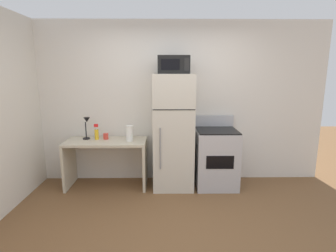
{
  "coord_description": "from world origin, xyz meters",
  "views": [
    {
      "loc": [
        -0.12,
        -2.64,
        1.79
      ],
      "look_at": [
        -0.07,
        1.1,
        1.03
      ],
      "focal_mm": 28.14,
      "sensor_mm": 36.0,
      "label": 1
    }
  ],
  "objects_px": {
    "coffee_mug": "(106,136)",
    "oven_range": "(216,158)",
    "refrigerator": "(173,132)",
    "paper_towel_roll": "(130,133)",
    "spray_bottle": "(97,133)",
    "microwave": "(174,65)",
    "desk_lamp": "(87,124)",
    "desk": "(107,154)"
  },
  "relations": [
    {
      "from": "coffee_mug",
      "to": "oven_range",
      "type": "distance_m",
      "value": 1.78
    },
    {
      "from": "refrigerator",
      "to": "coffee_mug",
      "type": "bearing_deg",
      "value": 174.84
    },
    {
      "from": "paper_towel_roll",
      "to": "spray_bottle",
      "type": "bearing_deg",
      "value": 169.37
    },
    {
      "from": "refrigerator",
      "to": "oven_range",
      "type": "relative_size",
      "value": 1.61
    },
    {
      "from": "coffee_mug",
      "to": "microwave",
      "type": "bearing_deg",
      "value": -6.29
    },
    {
      "from": "refrigerator",
      "to": "microwave",
      "type": "relative_size",
      "value": 3.85
    },
    {
      "from": "oven_range",
      "to": "microwave",
      "type": "bearing_deg",
      "value": -178.15
    },
    {
      "from": "desk_lamp",
      "to": "spray_bottle",
      "type": "relative_size",
      "value": 1.42
    },
    {
      "from": "microwave",
      "to": "oven_range",
      "type": "bearing_deg",
      "value": 1.85
    },
    {
      "from": "desk_lamp",
      "to": "microwave",
      "type": "bearing_deg",
      "value": -4.97
    },
    {
      "from": "desk_lamp",
      "to": "refrigerator",
      "type": "xyz_separation_m",
      "value": [
        1.36,
        -0.1,
        -0.1
      ]
    },
    {
      "from": "paper_towel_roll",
      "to": "oven_range",
      "type": "height_order",
      "value": "oven_range"
    },
    {
      "from": "spray_bottle",
      "to": "refrigerator",
      "type": "relative_size",
      "value": 0.14
    },
    {
      "from": "desk",
      "to": "oven_range",
      "type": "bearing_deg",
      "value": -0.51
    },
    {
      "from": "desk",
      "to": "desk_lamp",
      "type": "relative_size",
      "value": 3.53
    },
    {
      "from": "coffee_mug",
      "to": "oven_range",
      "type": "bearing_deg",
      "value": -3.13
    },
    {
      "from": "coffee_mug",
      "to": "refrigerator",
      "type": "height_order",
      "value": "refrigerator"
    },
    {
      "from": "paper_towel_roll",
      "to": "refrigerator",
      "type": "bearing_deg",
      "value": 1.35
    },
    {
      "from": "microwave",
      "to": "coffee_mug",
      "type": "bearing_deg",
      "value": 173.71
    },
    {
      "from": "desk",
      "to": "microwave",
      "type": "relative_size",
      "value": 2.71
    },
    {
      "from": "desk_lamp",
      "to": "microwave",
      "type": "height_order",
      "value": "microwave"
    },
    {
      "from": "spray_bottle",
      "to": "oven_range",
      "type": "relative_size",
      "value": 0.23
    },
    {
      "from": "paper_towel_roll",
      "to": "refrigerator",
      "type": "distance_m",
      "value": 0.67
    },
    {
      "from": "desk_lamp",
      "to": "microwave",
      "type": "xyz_separation_m",
      "value": [
        1.36,
        -0.12,
        0.91
      ]
    },
    {
      "from": "desk_lamp",
      "to": "desk",
      "type": "bearing_deg",
      "value": -14.61
    },
    {
      "from": "coffee_mug",
      "to": "oven_range",
      "type": "xyz_separation_m",
      "value": [
        1.75,
        -0.1,
        -0.33
      ]
    },
    {
      "from": "desk",
      "to": "paper_towel_roll",
      "type": "relative_size",
      "value": 5.19
    },
    {
      "from": "desk",
      "to": "spray_bottle",
      "type": "relative_size",
      "value": 5.0
    },
    {
      "from": "desk",
      "to": "desk_lamp",
      "type": "distance_m",
      "value": 0.56
    },
    {
      "from": "spray_bottle",
      "to": "refrigerator",
      "type": "bearing_deg",
      "value": -3.99
    },
    {
      "from": "coffee_mug",
      "to": "paper_towel_roll",
      "type": "relative_size",
      "value": 0.4
    },
    {
      "from": "desk",
      "to": "paper_towel_roll",
      "type": "xyz_separation_m",
      "value": [
        0.37,
        -0.03,
        0.34
      ]
    },
    {
      "from": "oven_range",
      "to": "spray_bottle",
      "type": "bearing_deg",
      "value": 177.47
    },
    {
      "from": "desk_lamp",
      "to": "paper_towel_roll",
      "type": "distance_m",
      "value": 0.7
    },
    {
      "from": "spray_bottle",
      "to": "microwave",
      "type": "xyz_separation_m",
      "value": [
        1.21,
        -0.11,
        1.05
      ]
    },
    {
      "from": "refrigerator",
      "to": "desk",
      "type": "bearing_deg",
      "value": 179.11
    },
    {
      "from": "paper_towel_roll",
      "to": "oven_range",
      "type": "relative_size",
      "value": 0.22
    },
    {
      "from": "coffee_mug",
      "to": "spray_bottle",
      "type": "height_order",
      "value": "spray_bottle"
    },
    {
      "from": "coffee_mug",
      "to": "microwave",
      "type": "relative_size",
      "value": 0.21
    },
    {
      "from": "spray_bottle",
      "to": "paper_towel_roll",
      "type": "bearing_deg",
      "value": -10.63
    },
    {
      "from": "microwave",
      "to": "desk",
      "type": "bearing_deg",
      "value": 177.96
    },
    {
      "from": "desk",
      "to": "spray_bottle",
      "type": "xyz_separation_m",
      "value": [
        -0.16,
        0.07,
        0.32
      ]
    }
  ]
}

